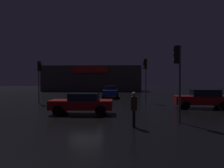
% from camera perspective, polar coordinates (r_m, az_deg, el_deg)
% --- Properties ---
extents(ground_plane, '(120.00, 120.00, 0.00)m').
position_cam_1_polar(ground_plane, '(19.16, -6.30, -6.23)').
color(ground_plane, black).
extents(store_building, '(19.82, 7.11, 5.11)m').
position_cam_1_polar(store_building, '(49.27, -4.74, 1.37)').
color(store_building, '#4C4742').
rests_on(store_building, ground).
extents(traffic_signal_main, '(0.41, 0.43, 4.59)m').
position_cam_1_polar(traffic_signal_main, '(24.96, 8.06, 3.65)').
color(traffic_signal_main, '#595B60').
rests_on(traffic_signal_main, ground).
extents(traffic_signal_opposite, '(0.43, 0.41, 4.39)m').
position_cam_1_polar(traffic_signal_opposite, '(13.93, 15.72, 4.26)').
color(traffic_signal_opposite, '#595B60').
rests_on(traffic_signal_opposite, ground).
extents(traffic_signal_cross_left, '(0.43, 0.41, 4.29)m').
position_cam_1_polar(traffic_signal_cross_left, '(25.15, -17.23, 3.01)').
color(traffic_signal_cross_left, '#595B60').
rests_on(traffic_signal_cross_left, ground).
extents(car_near, '(4.40, 2.02, 1.48)m').
position_cam_1_polar(car_near, '(16.82, -7.35, -4.61)').
color(car_near, '#A51414').
rests_on(car_near, ground).
extents(car_far, '(4.65, 2.27, 1.60)m').
position_cam_1_polar(car_far, '(21.51, 21.18, -3.28)').
color(car_far, '#A51414').
rests_on(car_far, ground).
extents(car_crossing, '(1.98, 4.30, 1.58)m').
position_cam_1_polar(car_crossing, '(30.62, -0.35, -1.84)').
color(car_crossing, navy).
rests_on(car_crossing, ground).
extents(pedestrian, '(0.38, 0.38, 1.82)m').
position_cam_1_polar(pedestrian, '(12.20, 5.35, -5.49)').
color(pedestrian, black).
rests_on(pedestrian, ground).
extents(bollard_kerb_a, '(0.11, 0.11, 1.02)m').
position_cam_1_polar(bollard_kerb_a, '(25.40, 2.21, -3.21)').
color(bollard_kerb_a, gold).
rests_on(bollard_kerb_a, ground).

